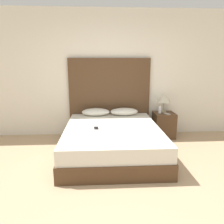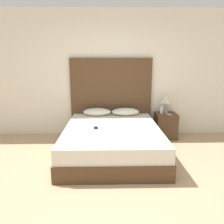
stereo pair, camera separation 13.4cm
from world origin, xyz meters
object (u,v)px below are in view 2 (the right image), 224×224
bed (112,140)px  nightstand (165,125)px  table_lamp (166,99)px  phone_on_nightstand (169,114)px  phone_on_bed (96,128)px

bed → nightstand: 1.43m
nightstand → table_lamp: 0.58m
table_lamp → phone_on_nightstand: bearing=-80.5°
table_lamp → bed: bearing=-142.5°
nightstand → bed: bearing=-145.3°
bed → table_lamp: bearing=37.5°
table_lamp → phone_on_bed: bearing=-146.9°
nightstand → phone_on_nightstand: (0.03, -0.11, 0.28)m
bed → phone_on_bed: 0.39m
bed → phone_on_bed: size_ratio=13.24×
bed → table_lamp: size_ratio=5.09×
bed → table_lamp: (1.17, 0.90, 0.60)m
nightstand → table_lamp: (-0.00, 0.09, 0.58)m
bed → phone_on_nightstand: (1.20, 0.71, 0.30)m
bed → phone_on_nightstand: phone_on_nightstand is taller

